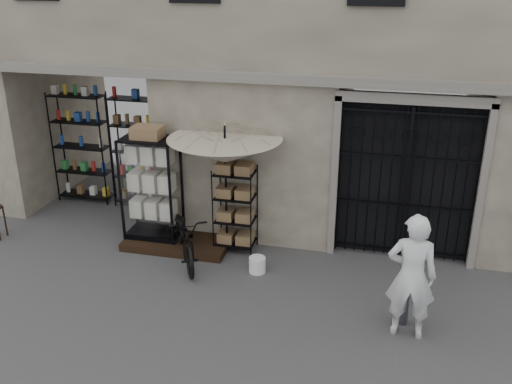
% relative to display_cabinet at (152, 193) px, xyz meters
% --- Properties ---
extents(ground, '(80.00, 80.00, 0.00)m').
position_rel_display_cabinet_xyz_m(ground, '(2.89, -1.64, -1.04)').
color(ground, '#232326').
rests_on(ground, ground).
extents(shop_recess, '(3.00, 1.70, 3.00)m').
position_rel_display_cabinet_xyz_m(shop_recess, '(-1.61, 1.16, 0.46)').
color(shop_recess, black).
rests_on(shop_recess, ground).
extents(shop_shelving, '(2.70, 0.50, 2.50)m').
position_rel_display_cabinet_xyz_m(shop_shelving, '(-1.66, 1.66, 0.21)').
color(shop_shelving, black).
rests_on(shop_shelving, ground).
extents(iron_gate, '(2.50, 0.21, 3.00)m').
position_rel_display_cabinet_xyz_m(iron_gate, '(4.64, 0.64, 0.46)').
color(iron_gate, black).
rests_on(iron_gate, ground).
extents(step_platform, '(2.00, 0.90, 0.15)m').
position_rel_display_cabinet_xyz_m(step_platform, '(0.49, -0.09, -0.96)').
color(step_platform, black).
rests_on(step_platform, ground).
extents(display_cabinet, '(1.07, 0.75, 2.13)m').
position_rel_display_cabinet_xyz_m(display_cabinet, '(0.00, 0.00, 0.00)').
color(display_cabinet, black).
rests_on(display_cabinet, step_platform).
extents(wire_rack, '(0.81, 0.65, 1.65)m').
position_rel_display_cabinet_xyz_m(wire_rack, '(1.61, 0.09, -0.23)').
color(wire_rack, black).
rests_on(wire_rack, ground).
extents(market_umbrella, '(2.08, 2.11, 2.93)m').
position_rel_display_cabinet_xyz_m(market_umbrella, '(1.46, 0.03, 1.07)').
color(market_umbrella, black).
rests_on(market_umbrella, ground).
extents(white_bucket, '(0.36, 0.36, 0.28)m').
position_rel_display_cabinet_xyz_m(white_bucket, '(2.21, -0.66, -0.89)').
color(white_bucket, white).
rests_on(white_bucket, ground).
extents(bicycle, '(1.05, 1.18, 1.88)m').
position_rel_display_cabinet_xyz_m(bicycle, '(0.84, -0.55, -1.04)').
color(bicycle, black).
rests_on(bicycle, ground).
extents(steel_bollard, '(0.15, 0.15, 0.73)m').
position_rel_display_cabinet_xyz_m(steel_bollard, '(4.72, -1.65, -0.67)').
color(steel_bollard, '#4F515B').
rests_on(steel_bollard, ground).
extents(shopkeeper, '(0.75, 1.95, 0.46)m').
position_rel_display_cabinet_xyz_m(shopkeeper, '(4.75, -1.89, -1.04)').
color(shopkeeper, silver).
rests_on(shopkeeper, ground).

